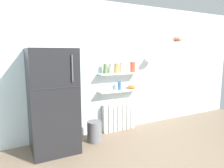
% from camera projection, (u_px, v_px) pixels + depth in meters
% --- Properties ---
extents(ground_plane, '(7.04, 7.04, 0.00)m').
position_uv_depth(ground_plane, '(159.00, 163.00, 3.05)').
color(ground_plane, '#7A6651').
extents(back_wall, '(7.04, 0.10, 2.60)m').
position_uv_depth(back_wall, '(111.00, 68.00, 4.22)').
color(back_wall, silver).
rests_on(back_wall, ground_plane).
extents(refrigerator, '(0.73, 0.74, 1.69)m').
position_uv_depth(refrigerator, '(53.00, 101.00, 3.35)').
color(refrigerator, black).
rests_on(refrigerator, ground_plane).
extents(radiator, '(0.71, 0.12, 0.57)m').
position_uv_depth(radiator, '(119.00, 117.00, 4.31)').
color(radiator, white).
rests_on(radiator, ground_plane).
extents(wall_shelf_lower, '(0.90, 0.22, 0.02)m').
position_uv_depth(wall_shelf_lower, '(119.00, 91.00, 4.19)').
color(wall_shelf_lower, white).
extents(wall_shelf_upper, '(0.90, 0.22, 0.02)m').
position_uv_depth(wall_shelf_upper, '(120.00, 73.00, 4.14)').
color(wall_shelf_upper, white).
extents(storage_jar_0, '(0.08, 0.08, 0.20)m').
position_uv_depth(storage_jar_0, '(105.00, 68.00, 3.98)').
color(storage_jar_0, '#5B7F4C').
rests_on(storage_jar_0, wall_shelf_upper).
extents(storage_jar_1, '(0.11, 0.11, 0.18)m').
position_uv_depth(storage_jar_1, '(111.00, 69.00, 4.04)').
color(storage_jar_1, silver).
rests_on(storage_jar_1, wall_shelf_upper).
extents(storage_jar_2, '(0.11, 0.11, 0.19)m').
position_uv_depth(storage_jar_2, '(117.00, 68.00, 4.10)').
color(storage_jar_2, tan).
rests_on(storage_jar_2, wall_shelf_upper).
extents(storage_jar_3, '(0.11, 0.11, 0.21)m').
position_uv_depth(storage_jar_3, '(122.00, 68.00, 4.15)').
color(storage_jar_3, silver).
rests_on(storage_jar_3, wall_shelf_upper).
extents(storage_jar_4, '(0.11, 0.11, 0.17)m').
position_uv_depth(storage_jar_4, '(128.00, 68.00, 4.21)').
color(storage_jar_4, silver).
rests_on(storage_jar_4, wall_shelf_upper).
extents(storage_jar_5, '(0.11, 0.11, 0.23)m').
position_uv_depth(storage_jar_5, '(133.00, 67.00, 4.27)').
color(storage_jar_5, '#C64C38').
rests_on(storage_jar_5, wall_shelf_upper).
extents(vase, '(0.07, 0.07, 0.17)m').
position_uv_depth(vase, '(120.00, 86.00, 4.18)').
color(vase, '#38609E').
rests_on(vase, wall_shelf_lower).
extents(shelf_bowl, '(0.18, 0.18, 0.08)m').
position_uv_depth(shelf_bowl, '(132.00, 87.00, 4.32)').
color(shelf_bowl, orange).
rests_on(shelf_bowl, wall_shelf_lower).
extents(trash_bin, '(0.27, 0.27, 0.38)m').
position_uv_depth(trash_bin, '(94.00, 131.00, 3.76)').
color(trash_bin, slate).
rests_on(trash_bin, ground_plane).
extents(hanging_fruit_basket, '(0.28, 0.28, 0.09)m').
position_uv_depth(hanging_fruit_basket, '(178.00, 40.00, 4.10)').
color(hanging_fruit_basket, '#B2B2B7').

